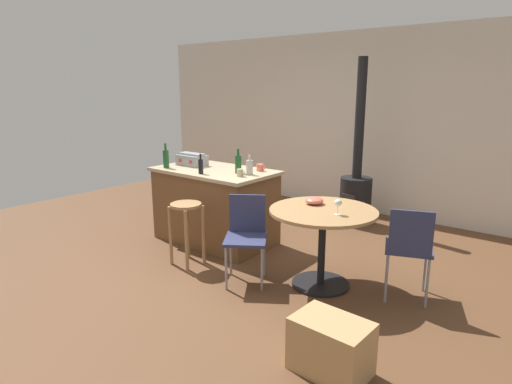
{
  "coord_description": "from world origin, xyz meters",
  "views": [
    {
      "loc": [
        2.85,
        -3.29,
        1.88
      ],
      "look_at": [
        0.07,
        0.22,
        0.79
      ],
      "focal_mm": 30.26,
      "sensor_mm": 36.0,
      "label": 1
    }
  ],
  "objects": [
    {
      "name": "ground_plane",
      "position": [
        0.0,
        0.0,
        0.0
      ],
      "size": [
        8.8,
        8.8,
        0.0
      ],
      "primitive_type": "plane",
      "color": "brown"
    },
    {
      "name": "back_wall",
      "position": [
        0.0,
        2.89,
        1.35
      ],
      "size": [
        8.0,
        0.1,
        2.7
      ],
      "primitive_type": "cube",
      "color": "beige",
      "rests_on": "ground_plane"
    },
    {
      "name": "kitchen_island",
      "position": [
        -0.74,
        0.42,
        0.46
      ],
      "size": [
        1.48,
        0.86,
        0.91
      ],
      "color": "brown",
      "rests_on": "ground_plane"
    },
    {
      "name": "wooden_stool",
      "position": [
        -0.48,
        -0.29,
        0.49
      ],
      "size": [
        0.33,
        0.33,
        0.68
      ],
      "color": "#A37A4C",
      "rests_on": "ground_plane"
    },
    {
      "name": "dining_table",
      "position": [
        0.93,
        0.15,
        0.59
      ],
      "size": [
        1.02,
        1.02,
        0.77
      ],
      "color": "black",
      "rests_on": "ground_plane"
    },
    {
      "name": "folding_chair_near",
      "position": [
        1.69,
        0.36,
        0.52
      ],
      "size": [
        0.52,
        0.52,
        0.88
      ],
      "color": "navy",
      "rests_on": "ground_plane"
    },
    {
      "name": "folding_chair_far",
      "position": [
        0.29,
        -0.21,
        0.5
      ],
      "size": [
        0.56,
        0.56,
        0.85
      ],
      "color": "navy",
      "rests_on": "ground_plane"
    },
    {
      "name": "wood_stove",
      "position": [
        0.3,
        2.19,
        0.54
      ],
      "size": [
        0.44,
        0.45,
        2.28
      ],
      "color": "black",
      "rests_on": "ground_plane"
    },
    {
      "name": "toolbox",
      "position": [
        -1.14,
        0.44,
        0.99
      ],
      "size": [
        0.38,
        0.23,
        0.16
      ],
      "color": "gray",
      "rests_on": "kitchen_island"
    },
    {
      "name": "bottle_0",
      "position": [
        -0.67,
        0.13,
        1.0
      ],
      "size": [
        0.06,
        0.06,
        0.23
      ],
      "color": "black",
      "rests_on": "kitchen_island"
    },
    {
      "name": "bottle_1",
      "position": [
        -0.35,
        0.42,
        1.02
      ],
      "size": [
        0.07,
        0.07,
        0.28
      ],
      "color": "#194C23",
      "rests_on": "kitchen_island"
    },
    {
      "name": "bottle_2",
      "position": [
        -0.2,
        0.44,
        1.0
      ],
      "size": [
        0.08,
        0.08,
        0.23
      ],
      "color": "#B7B2AD",
      "rests_on": "kitchen_island"
    },
    {
      "name": "bottle_3",
      "position": [
        -1.27,
        0.13,
        1.03
      ],
      "size": [
        0.07,
        0.07,
        0.3
      ],
      "color": "#194C23",
      "rests_on": "kitchen_island"
    },
    {
      "name": "cup_0",
      "position": [
        -0.24,
        0.69,
        0.96
      ],
      "size": [
        0.12,
        0.08,
        0.08
      ],
      "color": "#DB6651",
      "rests_on": "kitchen_island"
    },
    {
      "name": "cup_1",
      "position": [
        -0.21,
        0.29,
        0.96
      ],
      "size": [
        0.11,
        0.07,
        0.09
      ],
      "color": "tan",
      "rests_on": "kitchen_island"
    },
    {
      "name": "wine_glass",
      "position": [
        1.12,
        0.08,
        0.87
      ],
      "size": [
        0.07,
        0.07,
        0.14
      ],
      "color": "silver",
      "rests_on": "dining_table"
    },
    {
      "name": "serving_bowl",
      "position": [
        0.76,
        0.26,
        0.8
      ],
      "size": [
        0.18,
        0.18,
        0.07
      ],
      "primitive_type": "ellipsoid",
      "color": "#DB6651",
      "rests_on": "dining_table"
    },
    {
      "name": "cardboard_box",
      "position": [
        1.65,
        -0.97,
        0.19
      ],
      "size": [
        0.52,
        0.37,
        0.38
      ],
      "primitive_type": "cube",
      "rotation": [
        0.0,
        0.0,
        -0.05
      ],
      "color": "tan",
      "rests_on": "ground_plane"
    }
  ]
}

